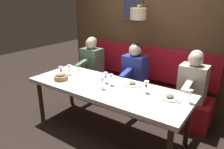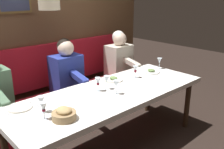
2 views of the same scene
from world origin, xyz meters
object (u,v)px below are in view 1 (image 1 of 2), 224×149
object	(u,v)px
diner_nearest	(193,78)
wine_glass_1	(106,75)
diner_near	(135,66)
diner_middle	(92,58)
wine_glass_4	(146,84)
wine_glass_5	(102,81)
wine_glass_0	(61,69)
wine_glass_2	(69,68)
wine_glass_6	(111,77)
dining_table	(106,90)
bread_bowl	(61,77)
wine_glass_3	(190,93)

from	to	relation	value
diner_nearest	wine_glass_1	size ratio (longest dim) A/B	4.82
diner_near	diner_middle	world-z (taller)	same
wine_glass_4	diner_nearest	bearing A→B (deg)	-29.69
wine_glass_5	wine_glass_0	bearing A→B (deg)	88.81
wine_glass_2	wine_glass_4	xyz separation A→B (m)	(0.08, -1.39, -0.00)
diner_middle	wine_glass_0	xyz separation A→B (m)	(-0.96, -0.15, 0.04)
diner_nearest	wine_glass_6	xyz separation A→B (m)	(-0.79, 0.97, 0.04)
diner_near	wine_glass_6	size ratio (longest dim) A/B	4.82
diner_nearest	wine_glass_5	bearing A→B (deg)	134.42
dining_table	diner_middle	xyz separation A→B (m)	(0.88, 1.02, 0.14)
dining_table	wine_glass_6	distance (m)	0.20
diner_middle	wine_glass_1	distance (m)	1.20
wine_glass_2	wine_glass_5	world-z (taller)	same
diner_middle	wine_glass_4	world-z (taller)	diner_middle
dining_table	wine_glass_1	distance (m)	0.23
wine_glass_4	bread_bowl	distance (m)	1.36
dining_table	diner_near	xyz separation A→B (m)	(0.88, 0.02, 0.14)
diner_middle	wine_glass_2	bearing A→B (deg)	-166.42
wine_glass_2	wine_glass_6	distance (m)	0.84
wine_glass_1	wine_glass_3	size ratio (longest dim) A/B	1.00
bread_bowl	wine_glass_0	bearing A→B (deg)	47.00
wine_glass_4	bread_bowl	xyz separation A→B (m)	(-0.34, 1.31, -0.07)
wine_glass_5	bread_bowl	xyz separation A→B (m)	(-0.10, 0.74, -0.07)
dining_table	diner_nearest	distance (m)	1.34
wine_glass_1	wine_glass_0	bearing A→B (deg)	103.48
wine_glass_4	bread_bowl	world-z (taller)	wine_glass_4
wine_glass_3	wine_glass_4	xyz separation A→B (m)	(-0.04, 0.57, -0.00)
diner_near	diner_nearest	bearing A→B (deg)	-90.00
wine_glass_1	wine_glass_3	xyz separation A→B (m)	(0.06, -1.23, 0.00)
wine_glass_2	dining_table	bearing A→B (deg)	-94.43
dining_table	diner_near	bearing A→B (deg)	1.26
wine_glass_0	wine_glass_3	world-z (taller)	same
diner_nearest	wine_glass_6	distance (m)	1.26
wine_glass_1	bread_bowl	size ratio (longest dim) A/B	0.75
diner_nearest	wine_glass_5	distance (m)	1.39
diner_nearest	diner_near	world-z (taller)	same
wine_glass_2	wine_glass_4	world-z (taller)	same
wine_glass_0	wine_glass_2	size ratio (longest dim) A/B	1.00
dining_table	diner_nearest	xyz separation A→B (m)	(0.88, -0.99, 0.14)
wine_glass_2	wine_glass_0	bearing A→B (deg)	160.14
dining_table	wine_glass_3	bearing A→B (deg)	-81.24
diner_nearest	wine_glass_0	distance (m)	2.10
wine_glass_2	diner_near	bearing A→B (deg)	-44.39
wine_glass_0	wine_glass_1	xyz separation A→B (m)	(0.19, -0.78, -0.00)
diner_nearest	wine_glass_3	xyz separation A→B (m)	(-0.71, -0.14, 0.04)
wine_glass_2	wine_glass_3	distance (m)	1.96
diner_near	wine_glass_2	size ratio (longest dim) A/B	4.82
diner_nearest	diner_near	xyz separation A→B (m)	(0.00, 1.01, 0.00)
diner_middle	wine_glass_1	bearing A→B (deg)	-129.78
wine_glass_1	wine_glass_6	size ratio (longest dim) A/B	1.00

